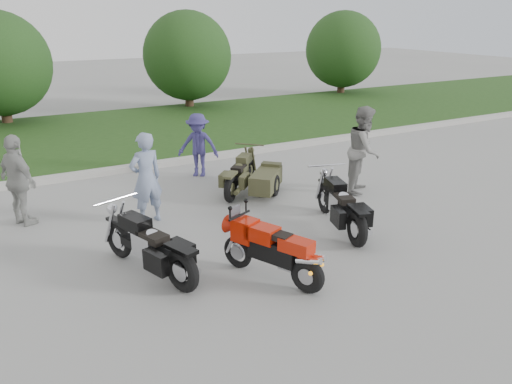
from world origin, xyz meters
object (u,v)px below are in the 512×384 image
person_stripe (146,178)px  person_back (18,181)px  sportbike_red (273,250)px  person_grey (364,150)px  person_denim (198,145)px  cruiser_left (152,249)px  cruiser_right (342,208)px  cruiser_sidecar (255,178)px

person_stripe → person_back: 2.37m
sportbike_red → person_back: 5.19m
person_grey → sportbike_red: bearing=173.0°
person_stripe → person_grey: size_ratio=0.92×
person_denim → sportbike_red: bearing=-63.8°
cruiser_left → person_grey: size_ratio=1.13×
cruiser_right → cruiser_sidecar: bearing=116.3°
sportbike_red → cruiser_left: cruiser_left is taller
sportbike_red → cruiser_sidecar: bearing=40.7°
cruiser_left → person_stripe: 2.20m
cruiser_right → person_stripe: size_ratio=1.23×
cruiser_sidecar → person_denim: bearing=151.7°
cruiser_left → person_denim: (2.57, 4.34, 0.34)m
cruiser_left → cruiser_sidecar: (3.15, 2.48, -0.08)m
person_back → person_grey: bearing=-129.8°
sportbike_red → person_stripe: size_ratio=0.97×
cruiser_right → person_back: 6.08m
person_stripe → person_grey: 4.86m
cruiser_left → person_stripe: size_ratio=1.23×
person_back → cruiser_right: bearing=-148.3°
cruiser_left → person_back: (-1.56, 3.11, 0.43)m
person_stripe → person_denim: person_stripe is taller
cruiser_left → cruiser_right: cruiser_left is taller
person_stripe → cruiser_right: bearing=134.8°
sportbike_red → person_back: (-3.10, 4.15, 0.37)m
sportbike_red → person_back: size_ratio=0.98×
person_back → sportbike_red: bearing=-170.1°
person_denim → person_grey: bearing=-7.9°
cruiser_left → person_denim: size_ratio=1.40×
person_denim → person_stripe: bearing=-94.4°
sportbike_red → cruiser_sidecar: sportbike_red is taller
cruiser_right → person_grey: 2.42m
cruiser_right → cruiser_sidecar: (-0.47, 2.52, -0.07)m
sportbike_red → person_grey: 4.64m
cruiser_sidecar → person_stripe: 2.66m
sportbike_red → person_denim: (1.03, 5.37, 0.27)m
person_stripe → person_back: (-2.14, 1.03, -0.01)m
person_denim → person_back: 4.31m
sportbike_red → person_denim: size_ratio=1.10×
cruiser_left → person_stripe: bearing=55.6°
cruiser_sidecar → person_back: (-4.71, 0.63, 0.51)m
cruiser_right → person_grey: size_ratio=1.13×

